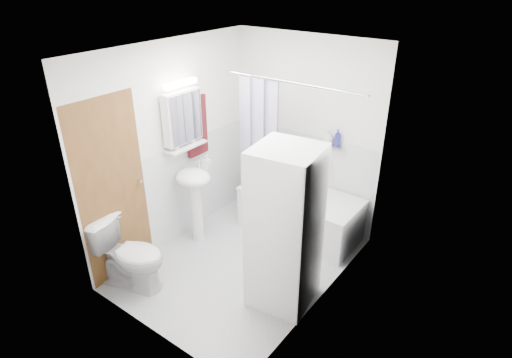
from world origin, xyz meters
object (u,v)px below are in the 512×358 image
Objects in this scene: sink at (194,189)px; washer_dryer at (284,229)px; bathtub at (300,212)px; toilet at (130,255)px.

sink is 0.62× the size of washer_dryer.
sink reaches higher than bathtub.
washer_dryer is at bearing -76.81° from toilet.
washer_dryer is at bearing -66.89° from bathtub.
bathtub is 1.91× the size of toilet.
washer_dryer reaches higher than bathtub.
washer_dryer is 2.16× the size of toilet.
bathtub is at bearing 105.44° from washer_dryer.
sink is at bearing 162.49° from washer_dryer.
sink is 1.46m from washer_dryer.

